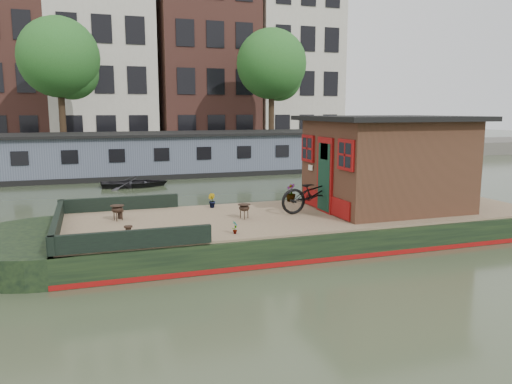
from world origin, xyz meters
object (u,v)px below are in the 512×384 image
object	(u,v)px
bicycle	(315,193)
dinghy	(135,180)
cabin	(386,162)
brazier_front	(244,211)
brazier_rear	(117,213)

from	to	relation	value
bicycle	dinghy	world-z (taller)	bicycle
cabin	brazier_front	xyz separation A→B (m)	(-3.93, -0.09, -1.05)
bicycle	brazier_front	bearing A→B (deg)	90.11
brazier_front	dinghy	bearing A→B (deg)	99.08
cabin	brazier_front	world-z (taller)	cabin
brazier_rear	dinghy	distance (m)	9.76
bicycle	dinghy	bearing A→B (deg)	14.51
cabin	brazier_rear	bearing A→B (deg)	174.59
cabin	dinghy	xyz separation A→B (m)	(-5.59, 10.31, -1.59)
dinghy	bicycle	bearing A→B (deg)	-158.17
cabin	bicycle	world-z (taller)	cabin
bicycle	brazier_front	distance (m)	1.98
bicycle	brazier_rear	world-z (taller)	bicycle
cabin	bicycle	size ratio (longest dim) A/B	2.09
bicycle	dinghy	distance (m)	10.88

